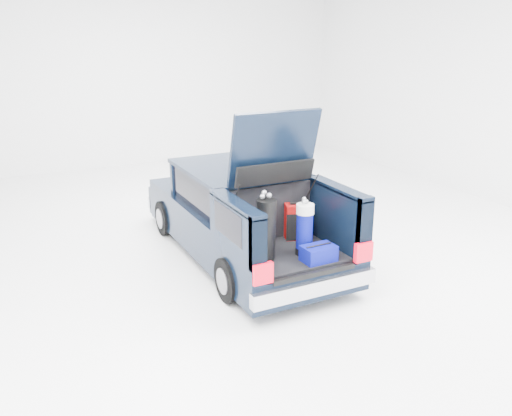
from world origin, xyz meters
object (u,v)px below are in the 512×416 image
red_suitcase (297,222)px  blue_duffel (319,253)px  car (239,214)px  blue_golf_bag (305,229)px  black_golf_bag (266,230)px

red_suitcase → blue_duffel: red_suitcase is taller
car → blue_duffel: 2.02m
car → blue_golf_bag: (0.16, -1.72, 0.29)m
black_golf_bag → blue_duffel: (0.60, -0.34, -0.32)m
black_golf_bag → blue_duffel: size_ratio=2.10×
blue_duffel → red_suitcase: bearing=77.9°
red_suitcase → blue_golf_bag: 0.58m
red_suitcase → blue_duffel: 0.84m
car → blue_golf_bag: bearing=-84.6°
car → blue_golf_bag: size_ratio=5.86×
black_golf_bag → car: bearing=61.6°
blue_golf_bag → car: bearing=85.9°
blue_duffel → blue_golf_bag: bearing=98.2°
red_suitcase → blue_golf_bag: blue_golf_bag is taller
car → blue_golf_bag: car is taller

